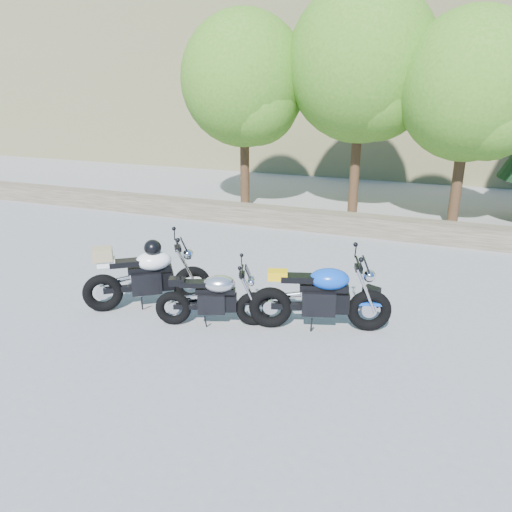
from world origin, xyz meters
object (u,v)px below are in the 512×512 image
Objects in this scene: silver_bike at (214,299)px; white_bike at (147,275)px; blue_bike at (321,297)px; backpack at (371,297)px.

silver_bike is 0.96× the size of white_bike.
blue_bike is at bearing -3.56° from silver_bike.
white_bike reaches higher than blue_bike.
white_bike is 5.19× the size of backpack.
blue_bike reaches higher than silver_bike.
blue_bike is at bearing -96.31° from backpack.
backpack is (2.29, 1.60, -0.28)m from silver_bike.
backpack is (0.64, 1.13, -0.38)m from blue_bike.
silver_bike is 1.72m from blue_bike.
silver_bike reaches higher than backpack.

